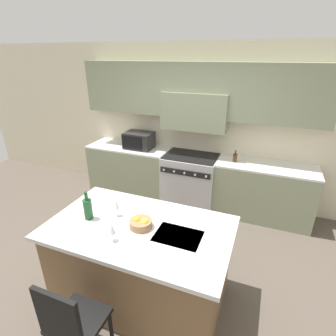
{
  "coord_description": "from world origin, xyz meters",
  "views": [
    {
      "loc": [
        1.16,
        -2.2,
        2.51
      ],
      "look_at": [
        0.05,
        0.61,
        1.19
      ],
      "focal_mm": 28.0,
      "sensor_mm": 36.0,
      "label": 1
    }
  ],
  "objects": [
    {
      "name": "ground_plane",
      "position": [
        0.0,
        0.0,
        0.0
      ],
      "size": [
        10.0,
        10.0,
        0.0
      ],
      "primitive_type": "plane",
      "color": "brown"
    },
    {
      "name": "back_cabinetry",
      "position": [
        0.0,
        2.08,
        1.61
      ],
      "size": [
        10.0,
        0.46,
        2.7
      ],
      "color": "beige",
      "rests_on": "ground_plane"
    },
    {
      "name": "back_counter",
      "position": [
        -0.0,
        1.84,
        0.46
      ],
      "size": [
        3.96,
        0.62,
        0.92
      ],
      "color": "gray",
      "rests_on": "ground_plane"
    },
    {
      "name": "range_stove",
      "position": [
        0.0,
        1.82,
        0.46
      ],
      "size": [
        0.92,
        0.7,
        0.91
      ],
      "color": "#B7B7BC",
      "rests_on": "ground_plane"
    },
    {
      "name": "microwave",
      "position": [
        -1.0,
        1.83,
        1.07
      ],
      "size": [
        0.5,
        0.38,
        0.29
      ],
      "color": "black",
      "rests_on": "back_counter"
    },
    {
      "name": "kitchen_island",
      "position": [
        0.1,
        -0.31,
        0.47
      ],
      "size": [
        1.83,
        1.08,
        0.94
      ],
      "color": "brown",
      "rests_on": "ground_plane"
    },
    {
      "name": "island_chair",
      "position": [
        -0.07,
        -1.18,
        0.55
      ],
      "size": [
        0.42,
        0.4,
        0.97
      ],
      "color": "black",
      "rests_on": "ground_plane"
    },
    {
      "name": "wine_bottle",
      "position": [
        -0.44,
        -0.38,
        1.05
      ],
      "size": [
        0.09,
        0.09,
        0.31
      ],
      "color": "#194723",
      "rests_on": "kitchen_island"
    },
    {
      "name": "wine_glass_near",
      "position": [
        -0.02,
        -0.59,
        1.06
      ],
      "size": [
        0.07,
        0.07,
        0.19
      ],
      "color": "white",
      "rests_on": "kitchen_island"
    },
    {
      "name": "wine_glass_far",
      "position": [
        -0.2,
        -0.23,
        1.06
      ],
      "size": [
        0.07,
        0.07,
        0.19
      ],
      "color": "white",
      "rests_on": "kitchen_island"
    },
    {
      "name": "fruit_bowl",
      "position": [
        0.13,
        -0.31,
        0.98
      ],
      "size": [
        0.23,
        0.23,
        0.11
      ],
      "color": "#996B47",
      "rests_on": "kitchen_island"
    },
    {
      "name": "oil_bottle_on_counter",
      "position": [
        0.73,
        1.8,
        0.99
      ],
      "size": [
        0.06,
        0.06,
        0.19
      ],
      "color": "#422314",
      "rests_on": "back_counter"
    }
  ]
}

